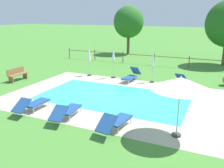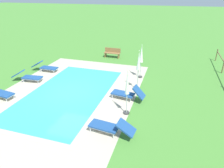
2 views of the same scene
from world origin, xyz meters
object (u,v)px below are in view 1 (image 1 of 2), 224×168
(sun_lounger_north_mid, at_px, (116,121))
(patio_umbrella_open_foreground, at_px, (181,84))
(sun_lounger_south_mid, at_px, (33,104))
(patio_umbrella_closed_row_west, at_px, (153,60))
(sun_lounger_north_near_steps, at_px, (131,76))
(patio_umbrella_closed_row_centre, at_px, (113,55))
(tree_west_mid, at_px, (129,22))
(sun_lounger_north_far, at_px, (67,111))
(wooden_bench_lawn_side, at_px, (17,74))
(patio_umbrella_closed_row_mid_west, at_px, (89,55))
(sun_lounger_south_near_corner, at_px, (177,81))

(sun_lounger_north_mid, distance_m, patio_umbrella_open_foreground, 2.93)
(sun_lounger_south_mid, height_order, patio_umbrella_closed_row_west, patio_umbrella_closed_row_west)
(sun_lounger_north_near_steps, relative_size, patio_umbrella_open_foreground, 0.84)
(sun_lounger_north_mid, xyz_separation_m, sun_lounger_south_mid, (-4.40, 0.15, -0.01))
(sun_lounger_south_mid, relative_size, patio_umbrella_closed_row_centre, 0.81)
(sun_lounger_north_near_steps, distance_m, tree_west_mid, 12.46)
(tree_west_mid, bearing_deg, patio_umbrella_closed_row_west, -61.60)
(patio_umbrella_open_foreground, distance_m, patio_umbrella_closed_row_centre, 9.07)
(patio_umbrella_closed_row_west, relative_size, tree_west_mid, 0.46)
(sun_lounger_north_far, bearing_deg, patio_umbrella_closed_row_west, 75.73)
(sun_lounger_north_far, distance_m, patio_umbrella_closed_row_centre, 7.52)
(sun_lounger_north_near_steps, xyz_separation_m, sun_lounger_north_far, (-0.45, -7.05, -0.03))
(sun_lounger_north_mid, distance_m, wooden_bench_lawn_side, 10.10)
(tree_west_mid, bearing_deg, sun_lounger_north_near_steps, -68.20)
(sun_lounger_north_near_steps, distance_m, sun_lounger_north_mid, 7.43)
(patio_umbrella_open_foreground, distance_m, patio_umbrella_closed_row_mid_west, 10.30)
(patio_umbrella_open_foreground, distance_m, tree_west_mid, 19.96)
(sun_lounger_north_far, distance_m, sun_lounger_south_near_corner, 7.89)
(patio_umbrella_open_foreground, distance_m, patio_umbrella_closed_row_west, 7.56)
(sun_lounger_north_mid, bearing_deg, patio_umbrella_closed_row_west, 94.24)
(sun_lounger_south_mid, relative_size, tree_west_mid, 0.38)
(patio_umbrella_open_foreground, relative_size, wooden_bench_lawn_side, 1.57)
(patio_umbrella_closed_row_mid_west, bearing_deg, sun_lounger_south_near_corner, -1.47)
(sun_lounger_south_mid, relative_size, patio_umbrella_closed_row_west, 0.83)
(patio_umbrella_closed_row_west, bearing_deg, patio_umbrella_closed_row_mid_west, -178.34)
(sun_lounger_south_mid, distance_m, wooden_bench_lawn_side, 6.22)
(sun_lounger_south_near_corner, relative_size, patio_umbrella_open_foreground, 0.89)
(patio_umbrella_closed_row_west, bearing_deg, patio_umbrella_closed_row_centre, 179.76)
(patio_umbrella_closed_row_centre, bearing_deg, sun_lounger_south_mid, -97.46)
(patio_umbrella_closed_row_mid_west, relative_size, patio_umbrella_closed_row_centre, 0.95)
(sun_lounger_north_mid, height_order, patio_umbrella_closed_row_centre, patio_umbrella_closed_row_centre)
(sun_lounger_north_near_steps, bearing_deg, wooden_bench_lawn_side, -156.69)
(sun_lounger_north_near_steps, height_order, patio_umbrella_closed_row_centre, patio_umbrella_closed_row_centre)
(patio_umbrella_closed_row_centre, distance_m, wooden_bench_lawn_side, 6.87)
(sun_lounger_north_mid, distance_m, sun_lounger_south_near_corner, 7.23)
(sun_lounger_south_near_corner, height_order, wooden_bench_lawn_side, wooden_bench_lawn_side)
(sun_lounger_south_near_corner, bearing_deg, tree_west_mid, 124.25)
(sun_lounger_north_mid, xyz_separation_m, sun_lounger_south_near_corner, (1.19, 7.14, -0.01))
(sun_lounger_north_near_steps, height_order, sun_lounger_north_mid, sun_lounger_north_near_steps)
(sun_lounger_south_mid, height_order, patio_umbrella_closed_row_centre, patio_umbrella_closed_row_centre)
(patio_umbrella_open_foreground, height_order, tree_west_mid, tree_west_mid)
(sun_lounger_north_far, relative_size, wooden_bench_lawn_side, 1.39)
(sun_lounger_north_near_steps, xyz_separation_m, sun_lounger_south_near_corner, (3.16, -0.02, -0.03))
(wooden_bench_lawn_side, bearing_deg, sun_lounger_north_far, -29.64)
(sun_lounger_south_mid, xyz_separation_m, tree_west_mid, (-2.04, 18.19, 3.24))
(patio_umbrella_closed_row_mid_west, bearing_deg, sun_lounger_north_far, -67.68)
(patio_umbrella_closed_row_mid_west, bearing_deg, sun_lounger_south_mid, -82.30)
(patio_umbrella_closed_row_centre, height_order, wooden_bench_lawn_side, patio_umbrella_closed_row_centre)
(sun_lounger_north_far, height_order, tree_west_mid, tree_west_mid)
(sun_lounger_north_mid, xyz_separation_m, tree_west_mid, (-6.44, 18.34, 3.23))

